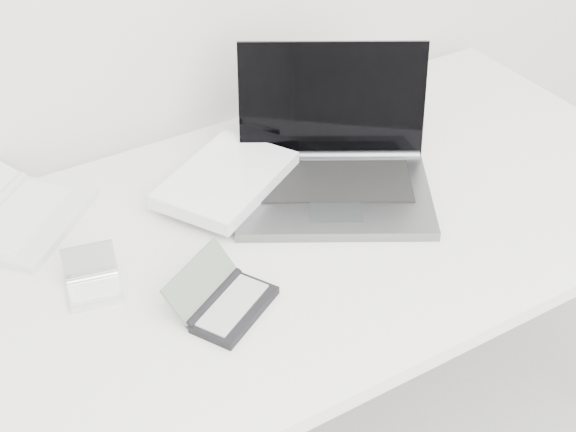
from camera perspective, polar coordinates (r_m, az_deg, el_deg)
desk at (r=1.55m, az=0.19°, el=-1.98°), size 1.60×0.80×0.73m
laptop_large at (r=1.59m, az=0.78°, el=3.20°), size 0.59×0.49×0.26m
netbook_open_white at (r=1.61m, az=-19.41°, el=0.23°), size 0.39×0.39×0.09m
pda_silver at (r=1.41m, az=-13.65°, el=-4.72°), size 0.11×0.11×0.07m
palmtop_charcoal at (r=1.34m, az=-4.47°, el=-6.10°), size 0.20×0.19×0.07m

